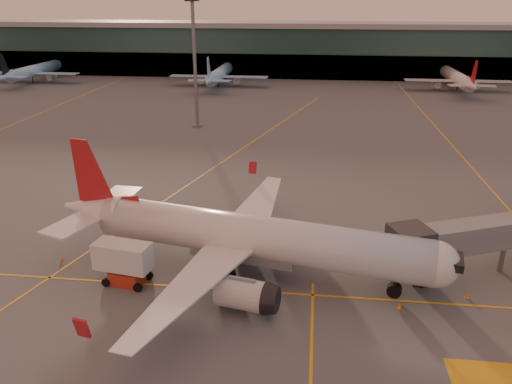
# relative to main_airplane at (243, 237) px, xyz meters

# --- Properties ---
(ground) EXTENTS (600.00, 600.00, 0.00)m
(ground) POSITION_rel_main_airplane_xyz_m (1.91, -8.23, -3.97)
(ground) COLOR #4C4F54
(ground) RESTS_ON ground
(taxi_markings) EXTENTS (100.12, 173.00, 0.01)m
(taxi_markings) POSITION_rel_main_airplane_xyz_m (-5.41, 36.25, -3.96)
(taxi_markings) COLOR gold
(taxi_markings) RESTS_ON ground
(terminal) EXTENTS (400.00, 20.00, 17.60)m
(terminal) POSITION_rel_main_airplane_xyz_m (1.91, 133.56, 4.79)
(terminal) COLOR #19382D
(terminal) RESTS_ON ground
(mast_west_near) EXTENTS (2.40, 2.40, 25.60)m
(mast_west_near) POSITION_rel_main_airplane_xyz_m (-18.09, 57.77, 10.90)
(mast_west_near) COLOR slate
(mast_west_near) RESTS_ON ground
(distant_aircraft_row) EXTENTS (350.00, 34.00, 13.00)m
(distant_aircraft_row) POSITION_rel_main_airplane_xyz_m (12.74, 109.77, -3.97)
(distant_aircraft_row) COLOR #94C9F8
(distant_aircraft_row) RESTS_ON ground
(main_airplane) EXTENTS (40.17, 36.50, 12.21)m
(main_airplane) POSITION_rel_main_airplane_xyz_m (0.00, 0.00, 0.00)
(main_airplane) COLOR silver
(main_airplane) RESTS_ON ground
(catering_truck) EXTENTS (5.68, 3.20, 4.17)m
(catering_truck) POSITION_rel_main_airplane_xyz_m (-11.03, -3.16, -1.59)
(catering_truck) COLOR #A92B18
(catering_truck) RESTS_ON ground
(cone_nose) EXTENTS (0.44, 0.44, 0.55)m
(cone_nose) POSITION_rel_main_airplane_xyz_m (20.94, -2.01, -3.70)
(cone_nose) COLOR orange
(cone_nose) RESTS_ON ground
(cone_tail) EXTENTS (0.41, 0.41, 0.52)m
(cone_tail) POSITION_rel_main_airplane_xyz_m (-19.19, 0.14, -3.72)
(cone_tail) COLOR orange
(cone_tail) RESTS_ON ground
(cone_wing_left) EXTENTS (0.50, 0.50, 0.64)m
(cone_wing_left) POSITION_rel_main_airplane_xyz_m (-2.03, 17.82, -3.66)
(cone_wing_left) COLOR orange
(cone_wing_left) RESTS_ON ground
(cone_fwd) EXTENTS (0.43, 0.43, 0.55)m
(cone_fwd) POSITION_rel_main_airplane_xyz_m (14.55, -4.41, -3.70)
(cone_fwd) COLOR orange
(cone_fwd) RESTS_ON ground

